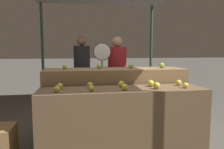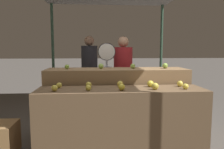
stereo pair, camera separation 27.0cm
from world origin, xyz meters
The scene contains 19 objects.
display_counter_front centered at (0.00, 0.00, 0.44)m, with size 2.16×0.55×0.88m, color brown.
display_counter_back centered at (0.00, 0.60, 0.54)m, with size 2.16×0.55×1.09m, color olive.
apple_front_0 centered at (-0.83, -0.11, 0.92)m, with size 0.08×0.08×0.08m, color gold.
apple_front_1 centered at (-0.42, -0.11, 0.92)m, with size 0.07×0.07×0.07m, color gold.
apple_front_2 centered at (-0.01, -0.12, 0.92)m, with size 0.08×0.08×0.08m, color gold.
apple_front_3 centered at (0.42, -0.10, 0.93)m, with size 0.09×0.09×0.09m, color gold.
apple_front_4 centered at (0.81, -0.11, 0.92)m, with size 0.07×0.07×0.07m, color yellow.
apple_front_5 centered at (-0.81, 0.10, 0.92)m, with size 0.07×0.07×0.07m, color gold.
apple_front_6 centered at (-0.42, 0.10, 0.92)m, with size 0.08×0.08×0.08m, color gold.
apple_front_7 centered at (0.00, 0.12, 0.92)m, with size 0.08×0.08×0.08m, color yellow.
apple_front_8 centered at (0.41, 0.10, 0.93)m, with size 0.09×0.09×0.09m, color gold.
apple_front_9 centered at (0.82, 0.10, 0.92)m, with size 0.08×0.08×0.08m, color yellow.
apple_back_0 centered at (-0.76, 0.60, 1.12)m, with size 0.07×0.07×0.07m, color #84AD3D.
apple_back_1 centered at (-0.24, 0.60, 1.13)m, with size 0.08×0.08×0.08m, color #8EB247.
apple_back_2 centered at (0.25, 0.59, 1.12)m, with size 0.08×0.08×0.08m, color #8EB247.
apple_back_3 centered at (0.76, 0.60, 1.13)m, with size 0.08×0.08×0.08m, color #8EB247.
produce_scale centered at (-0.12, 1.27, 1.11)m, with size 0.32×0.20×1.50m.
person_vendor_at_scale centered at (0.22, 1.61, 0.94)m, with size 0.44×0.44×1.64m.
person_customer_left centered at (-0.47, 2.23, 0.97)m, with size 0.44×0.44×1.68m.
Camera 2 is at (-0.32, -2.75, 1.39)m, focal length 35.00 mm.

